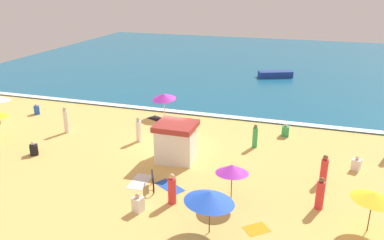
{
  "coord_description": "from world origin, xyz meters",
  "views": [
    {
      "loc": [
        8.23,
        -21.73,
        10.28
      ],
      "look_at": [
        0.47,
        2.87,
        0.8
      ],
      "focal_mm": 35.99,
      "sensor_mm": 36.0,
      "label": 1
    }
  ],
  "objects_px": {
    "beachgoer_5": "(324,169)",
    "beachgoer_10": "(66,120)",
    "beachgoer_9": "(285,131)",
    "beach_umbrella_1": "(164,96)",
    "beachgoer_4": "(139,130)",
    "beachgoer_6": "(37,110)",
    "beach_umbrella_4": "(210,197)",
    "beachgoer_12": "(356,164)",
    "parked_bicycle": "(153,180)",
    "beachgoer_8": "(255,137)",
    "beachgoer_2": "(320,194)",
    "beach_umbrella_3": "(373,196)",
    "small_boat_0": "(275,74)",
    "beachgoer_7": "(34,149)",
    "beachgoer_3": "(138,204)",
    "beachgoer_0": "(172,190)",
    "beach_umbrella_2": "(232,169)",
    "lifeguard_cabana": "(176,141)"
  },
  "relations": [
    {
      "from": "beachgoer_0",
      "to": "beachgoer_3",
      "type": "distance_m",
      "value": 1.75
    },
    {
      "from": "beachgoer_2",
      "to": "beachgoer_4",
      "type": "relative_size",
      "value": 0.97
    },
    {
      "from": "beachgoer_3",
      "to": "beach_umbrella_1",
      "type": "bearing_deg",
      "value": 106.03
    },
    {
      "from": "beach_umbrella_2",
      "to": "beachgoer_10",
      "type": "height_order",
      "value": "beach_umbrella_2"
    },
    {
      "from": "beachgoer_4",
      "to": "beachgoer_6",
      "type": "distance_m",
      "value": 10.57
    },
    {
      "from": "beachgoer_8",
      "to": "beachgoer_9",
      "type": "height_order",
      "value": "beachgoer_8"
    },
    {
      "from": "beach_umbrella_1",
      "to": "beachgoer_12",
      "type": "xyz_separation_m",
      "value": [
        13.74,
        -5.09,
        -1.35
      ]
    },
    {
      "from": "beachgoer_8",
      "to": "beachgoer_6",
      "type": "bearing_deg",
      "value": 176.02
    },
    {
      "from": "beach_umbrella_2",
      "to": "beachgoer_8",
      "type": "height_order",
      "value": "beach_umbrella_2"
    },
    {
      "from": "lifeguard_cabana",
      "to": "beachgoer_4",
      "type": "xyz_separation_m",
      "value": [
        -3.33,
        1.87,
        -0.39
      ]
    },
    {
      "from": "beachgoer_8",
      "to": "small_boat_0",
      "type": "height_order",
      "value": "beachgoer_8"
    },
    {
      "from": "beachgoer_2",
      "to": "beach_umbrella_1",
      "type": "bearing_deg",
      "value": 139.95
    },
    {
      "from": "beachgoer_0",
      "to": "beachgoer_4",
      "type": "relative_size",
      "value": 0.94
    },
    {
      "from": "beach_umbrella_1",
      "to": "beachgoer_7",
      "type": "relative_size",
      "value": 2.72
    },
    {
      "from": "beachgoer_5",
      "to": "beach_umbrella_2",
      "type": "bearing_deg",
      "value": -142.29
    },
    {
      "from": "beach_umbrella_1",
      "to": "beach_umbrella_3",
      "type": "relative_size",
      "value": 1.03
    },
    {
      "from": "beach_umbrella_2",
      "to": "beachgoer_6",
      "type": "xyz_separation_m",
      "value": [
        -17.7,
        8.03,
        -1.38
      ]
    },
    {
      "from": "beachgoer_12",
      "to": "beachgoer_5",
      "type": "bearing_deg",
      "value": -131.53
    },
    {
      "from": "beachgoer_2",
      "to": "parked_bicycle",
      "type": "bearing_deg",
      "value": -176.68
    },
    {
      "from": "lifeguard_cabana",
      "to": "beachgoer_0",
      "type": "distance_m",
      "value": 4.85
    },
    {
      "from": "beachgoer_6",
      "to": "beachgoer_10",
      "type": "height_order",
      "value": "beachgoer_10"
    },
    {
      "from": "beachgoer_9",
      "to": "small_boat_0",
      "type": "xyz_separation_m",
      "value": [
        -2.44,
        16.68,
        0.05
      ]
    },
    {
      "from": "beachgoer_12",
      "to": "small_boat_0",
      "type": "distance_m",
      "value": 21.7
    },
    {
      "from": "beach_umbrella_1",
      "to": "beachgoer_10",
      "type": "height_order",
      "value": "beach_umbrella_1"
    },
    {
      "from": "beach_umbrella_4",
      "to": "beachgoer_6",
      "type": "relative_size",
      "value": 3.55
    },
    {
      "from": "beachgoer_3",
      "to": "small_boat_0",
      "type": "relative_size",
      "value": 0.25
    },
    {
      "from": "beachgoer_4",
      "to": "beachgoer_7",
      "type": "height_order",
      "value": "beachgoer_4"
    },
    {
      "from": "beach_umbrella_4",
      "to": "beachgoer_12",
      "type": "xyz_separation_m",
      "value": [
        6.49,
        8.15,
        -1.41
      ]
    },
    {
      "from": "beachgoer_2",
      "to": "beachgoer_3",
      "type": "relative_size",
      "value": 1.73
    },
    {
      "from": "beachgoer_3",
      "to": "beachgoer_10",
      "type": "distance_m",
      "value": 11.8
    },
    {
      "from": "beachgoer_5",
      "to": "beachgoer_10",
      "type": "bearing_deg",
      "value": 173.43
    },
    {
      "from": "beachgoer_7",
      "to": "beachgoer_5",
      "type": "bearing_deg",
      "value": 5.99
    },
    {
      "from": "small_boat_0",
      "to": "beachgoer_10",
      "type": "bearing_deg",
      "value": -121.03
    },
    {
      "from": "beachgoer_2",
      "to": "beachgoer_6",
      "type": "relative_size",
      "value": 1.91
    },
    {
      "from": "parked_bicycle",
      "to": "beachgoer_6",
      "type": "relative_size",
      "value": 1.92
    },
    {
      "from": "beachgoer_0",
      "to": "beachgoer_12",
      "type": "height_order",
      "value": "beachgoer_0"
    },
    {
      "from": "beachgoer_8",
      "to": "beachgoer_2",
      "type": "bearing_deg",
      "value": -56.98
    },
    {
      "from": "beachgoer_0",
      "to": "beachgoer_8",
      "type": "distance_m",
      "value": 8.33
    },
    {
      "from": "beach_umbrella_1",
      "to": "beachgoer_6",
      "type": "distance_m",
      "value": 10.47
    },
    {
      "from": "beach_umbrella_2",
      "to": "beachgoer_12",
      "type": "relative_size",
      "value": 2.38
    },
    {
      "from": "lifeguard_cabana",
      "to": "beach_umbrella_4",
      "type": "height_order",
      "value": "lifeguard_cabana"
    },
    {
      "from": "beach_umbrella_1",
      "to": "beachgoer_5",
      "type": "bearing_deg",
      "value": -30.88
    },
    {
      "from": "beachgoer_8",
      "to": "beachgoer_3",
      "type": "bearing_deg",
      "value": -114.38
    },
    {
      "from": "beach_umbrella_4",
      "to": "beachgoer_3",
      "type": "height_order",
      "value": "beach_umbrella_4"
    },
    {
      "from": "beachgoer_10",
      "to": "small_boat_0",
      "type": "distance_m",
      "value": 24.14
    },
    {
      "from": "parked_bicycle",
      "to": "beachgoer_12",
      "type": "height_order",
      "value": "beachgoer_12"
    },
    {
      "from": "beach_umbrella_1",
      "to": "beachgoer_3",
      "type": "bearing_deg",
      "value": -73.97
    },
    {
      "from": "beachgoer_9",
      "to": "beach_umbrella_1",
      "type": "bearing_deg",
      "value": 173.14
    },
    {
      "from": "beachgoer_3",
      "to": "beachgoer_9",
      "type": "height_order",
      "value": "beachgoer_3"
    },
    {
      "from": "parked_bicycle",
      "to": "beachgoer_6",
      "type": "height_order",
      "value": "beachgoer_6"
    }
  ]
}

